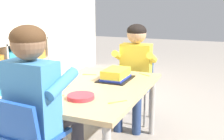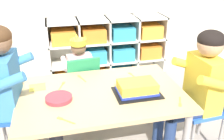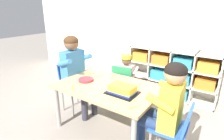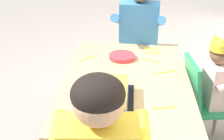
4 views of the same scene
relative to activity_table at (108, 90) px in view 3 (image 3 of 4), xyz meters
The scene contains 18 objects.
ground 0.51m from the activity_table, ahead, with size 16.00×16.00×0.00m, color gray.
classroom_back_wall 1.77m from the activity_table, 90.00° to the left, with size 6.30×0.10×2.69m, color beige.
storage_cubby_shelf 1.38m from the activity_table, 75.66° to the left, with size 1.41×0.35×0.79m.
activity_table is the anchor object (origin of this frame).
classroom_chair_blue 0.52m from the activity_table, 99.09° to the left, with size 0.34×0.35×0.68m.
child_with_crown 0.62m from the activity_table, 98.67° to the left, with size 0.31×0.32×0.83m.
classroom_chair_adult_side 0.69m from the activity_table, behind, with size 0.33×0.35×0.69m.
adult_helper_seated 0.61m from the activity_table, behind, with size 0.45×0.42×1.08m.
classroom_chair_guest_side 0.83m from the activity_table, ahead, with size 0.36×0.34×0.62m.
guest_at_table_side 0.72m from the activity_table, ahead, with size 0.44×0.42×1.00m.
birthday_cake_on_tray 0.27m from the activity_table, 17.32° to the right, with size 0.32×0.24×0.09m.
paper_plate_stack 0.31m from the activity_table, behind, with size 0.18×0.18×0.03m, color #DB333D.
paper_napkin_square 0.48m from the activity_table, 158.00° to the left, with size 0.12×0.12×0.00m, color #F4DB4C.
fork_near_cake_tray 0.32m from the activity_table, 147.98° to the left, with size 0.06×0.13×0.00m.
fork_scattered_mid_table 0.40m from the activity_table, 134.14° to the right, with size 0.11×0.10×0.00m.
fork_near_child_seat 0.37m from the activity_table, 35.10° to the left, with size 0.04×0.13×0.00m.
fork_at_table_front_edge 0.29m from the activity_table, 113.04° to the left, with size 0.06×0.13×0.00m.
fork_by_napkin 0.55m from the activity_table, 28.54° to the right, with size 0.07×0.12×0.00m.
Camera 3 is at (1.15, -1.58, 1.44)m, focal length 29.59 mm.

